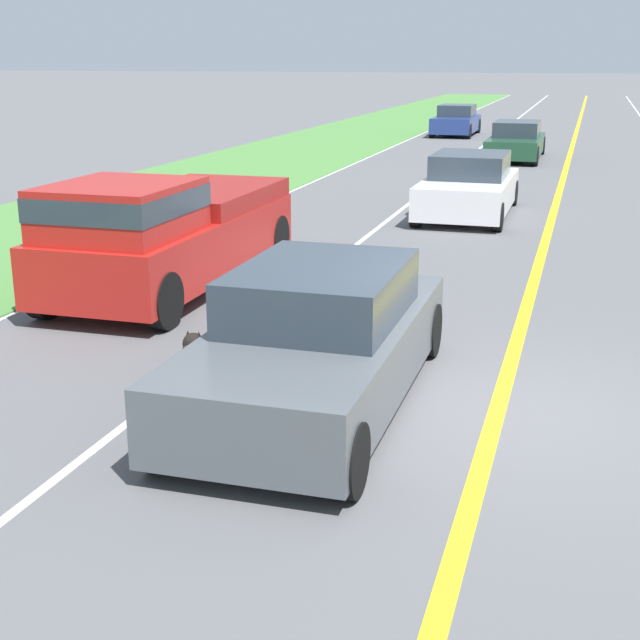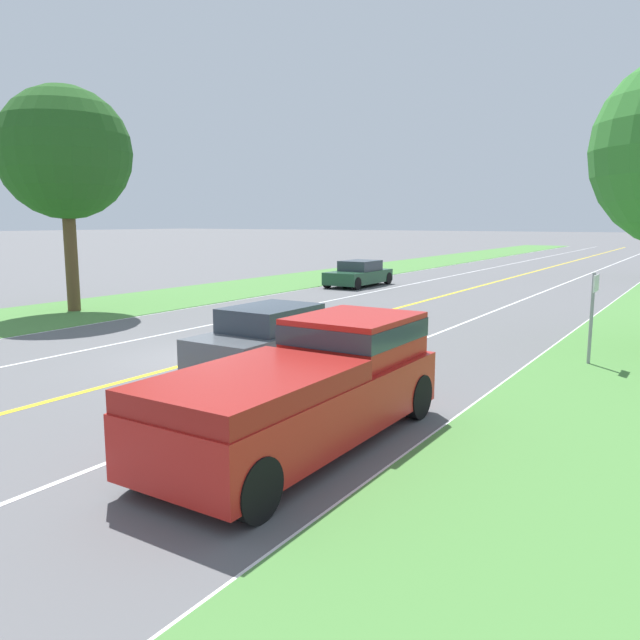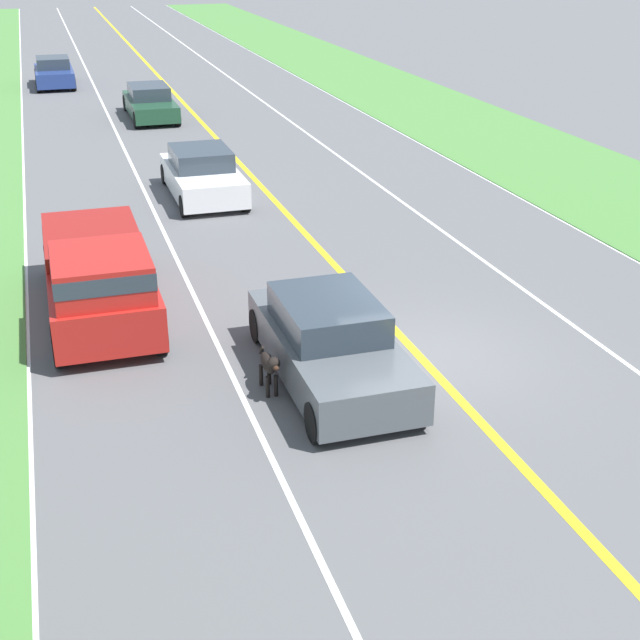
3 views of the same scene
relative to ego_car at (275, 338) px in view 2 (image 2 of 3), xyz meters
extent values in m
plane|color=#5B5B5E|center=(-1.85, -0.26, -0.68)|extent=(400.00, 400.00, 0.00)
cube|color=yellow|center=(-1.85, -0.26, -0.67)|extent=(0.18, 160.00, 0.01)
cube|color=white|center=(5.15, -0.26, -0.67)|extent=(0.14, 160.00, 0.01)
cube|color=white|center=(-8.85, -0.26, -0.67)|extent=(0.14, 160.00, 0.01)
cube|color=white|center=(1.65, -0.26, -0.67)|extent=(0.10, 160.00, 0.01)
cube|color=white|center=(-5.35, -0.26, -0.67)|extent=(0.10, 160.00, 0.01)
cube|color=#51565B|center=(0.00, 0.04, -0.14)|extent=(1.88, 4.63, 0.72)
cube|color=#2D3842|center=(0.00, -0.14, 0.50)|extent=(1.62, 2.22, 0.56)
cylinder|color=black|center=(0.85, 1.94, -0.35)|extent=(0.22, 0.65, 0.65)
cylinder|color=black|center=(0.85, -1.85, -0.35)|extent=(0.22, 0.65, 0.65)
cylinder|color=black|center=(-0.85, 1.94, -0.35)|extent=(0.22, 0.65, 0.65)
cylinder|color=black|center=(-0.85, -1.85, -0.35)|extent=(0.22, 0.65, 0.65)
ellipsoid|color=black|center=(1.16, 0.15, -0.14)|extent=(0.21, 0.65, 0.29)
cylinder|color=black|center=(1.23, 0.38, -0.48)|extent=(0.07, 0.07, 0.39)
cylinder|color=black|center=(1.24, -0.08, -0.48)|extent=(0.07, 0.07, 0.39)
cylinder|color=black|center=(1.09, 0.37, -0.48)|extent=(0.07, 0.07, 0.39)
cylinder|color=black|center=(1.09, -0.08, -0.48)|extent=(0.07, 0.07, 0.39)
cylinder|color=black|center=(1.16, 0.42, -0.03)|extent=(0.14, 0.18, 0.17)
sphere|color=black|center=(1.16, 0.54, 0.03)|extent=(0.22, 0.22, 0.22)
ellipsoid|color=#331E14|center=(1.16, 0.69, 0.02)|extent=(0.10, 0.10, 0.08)
cone|color=black|center=(1.22, 0.53, 0.12)|extent=(0.07, 0.07, 0.10)
cone|color=black|center=(1.10, 0.53, 0.12)|extent=(0.07, 0.07, 0.10)
cylinder|color=black|center=(1.17, -0.28, -0.10)|extent=(0.05, 0.24, 0.24)
cube|color=red|center=(3.63, -4.19, -0.01)|extent=(2.01, 5.62, 0.87)
cube|color=red|center=(3.63, -2.56, 0.79)|extent=(1.77, 2.13, 0.74)
cube|color=#2D3842|center=(3.63, -2.56, 0.90)|extent=(1.79, 2.15, 0.32)
cube|color=maroon|center=(3.63, -5.37, 0.58)|extent=(1.97, 3.20, 0.30)
cylinder|color=black|center=(4.55, -1.93, -0.28)|extent=(0.22, 0.78, 0.78)
cylinder|color=black|center=(4.55, -6.45, -0.28)|extent=(0.22, 0.78, 0.78)
cylinder|color=black|center=(2.72, -1.93, -0.28)|extent=(0.22, 0.78, 0.78)
cylinder|color=black|center=(2.72, -6.45, -0.28)|extent=(0.22, 0.78, 0.78)
cube|color=#1E472D|center=(-7.32, 17.24, -0.18)|extent=(1.90, 4.34, 0.64)
cube|color=#2D3842|center=(-7.32, 17.41, 0.41)|extent=(1.63, 2.08, 0.53)
cylinder|color=black|center=(-8.18, 15.49, -0.35)|extent=(0.22, 0.65, 0.65)
cylinder|color=black|center=(-8.18, 18.98, -0.35)|extent=(0.22, 0.65, 0.65)
cylinder|color=black|center=(-6.46, 15.49, -0.35)|extent=(0.22, 0.65, 0.65)
cylinder|color=black|center=(-6.46, 18.98, -0.35)|extent=(0.22, 0.65, 0.65)
cylinder|color=brown|center=(-11.92, 3.12, 1.49)|extent=(0.47, 0.47, 4.33)
sphere|color=#23561E|center=(-11.92, 3.12, 5.24)|extent=(4.87, 4.87, 4.87)
cylinder|color=gray|center=(6.34, 4.15, 0.44)|extent=(0.08, 0.08, 2.23)
cube|color=white|center=(6.39, 4.15, 1.30)|extent=(0.03, 0.64, 0.40)
camera|label=1|loc=(-2.55, 8.42, 2.84)|focal=50.00mm
camera|label=2|loc=(8.81, -11.74, 2.75)|focal=35.00mm
camera|label=3|loc=(4.35, 13.35, 6.69)|focal=50.00mm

